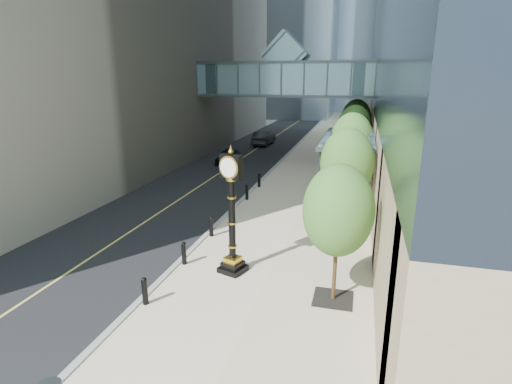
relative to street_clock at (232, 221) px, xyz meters
The scene contains 12 objects.
ground 4.71m from the street_clock, 82.89° to the right, with size 320.00×320.00×0.00m, color gray.
road 36.54m from the street_clock, 100.25° to the left, with size 8.00×180.00×0.02m, color black.
sidewalk 35.99m from the street_clock, 87.59° to the left, with size 8.00×180.00×0.06m, color beige.
curb 36.05m from the street_clock, 93.96° to the left, with size 0.25×180.00×0.07m, color gray.
skywalk 24.64m from the street_clock, 95.94° to the left, with size 17.00×4.20×5.80m.
entrance_canopy 10.84m from the street_clock, 68.03° to the left, with size 3.00×8.00×4.38m.
bollard_row 5.63m from the street_clock, 114.09° to the left, with size 0.20×16.20×0.90m.
street_trees 13.81m from the street_clock, 72.58° to the left, with size 2.76×28.58×5.68m.
street_clock is the anchor object (origin of this frame).
pedestrian 5.63m from the street_clock, 48.59° to the left, with size 0.71×0.46×1.94m, color beige.
car_near 21.53m from the street_clock, 109.15° to the left, with size 1.57×3.89×1.33m, color black.
car_far 32.01m from the street_clock, 101.44° to the left, with size 1.70×4.87×1.60m, color black.
Camera 1 is at (4.16, -9.91, 7.67)m, focal length 28.00 mm.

